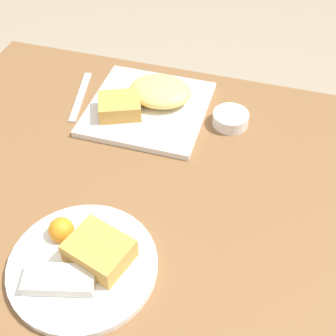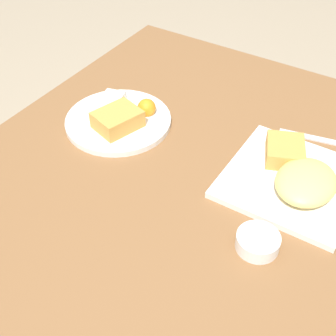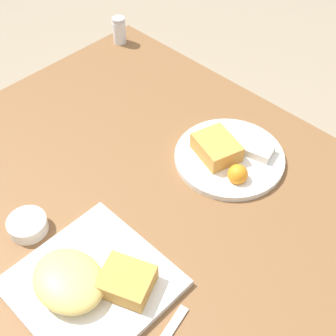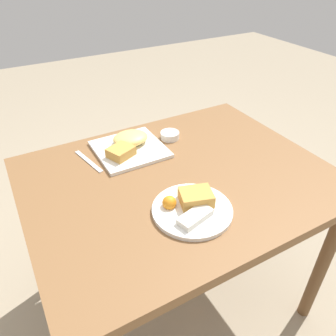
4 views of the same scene
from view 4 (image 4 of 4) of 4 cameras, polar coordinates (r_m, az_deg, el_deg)
The scene contains 6 objects.
ground_plane at distance 1.69m, azimuth 1.40°, elevation -21.35°, with size 8.00×8.00×0.00m, color gray.
dining_table at distance 1.21m, azimuth 1.83°, elevation -4.39°, with size 1.06×0.83×0.72m.
plate_square_near at distance 1.30m, azimuth -6.82°, elevation 3.96°, with size 0.26×0.26×0.06m.
plate_oval_far at distance 1.01m, azimuth 4.17°, elevation -6.81°, with size 0.25×0.25×0.05m.
sauce_ramekin at distance 1.37m, azimuth 0.32°, elevation 5.76°, with size 0.08×0.08×0.03m.
butter_knife at distance 1.26m, azimuth -13.67°, elevation 1.16°, with size 0.05×0.18×0.00m.
Camera 4 is at (0.49, 0.80, 1.40)m, focal length 35.00 mm.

